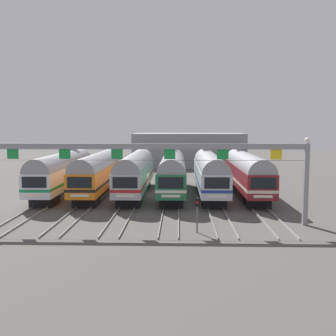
{
  "coord_description": "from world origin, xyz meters",
  "views": [
    {
      "loc": [
        2.84,
        -45.49,
        7.95
      ],
      "look_at": [
        1.48,
        3.9,
        2.67
      ],
      "focal_mm": 43.41,
      "sensor_mm": 36.0,
      "label": 1
    }
  ],
  "objects_px": {
    "commuter_train_silver": "(210,172)",
    "catenary_gantry": "(143,158)",
    "commuter_train_orange": "(99,171)",
    "commuter_train_stainless": "(136,171)",
    "commuter_train_white": "(62,171)",
    "commuter_train_maroon": "(247,172)",
    "yard_signal_mast": "(197,208)",
    "commuter_train_green": "(172,172)"
  },
  "relations": [
    {
      "from": "commuter_train_white",
      "to": "commuter_train_orange",
      "type": "xyz_separation_m",
      "value": [
        4.18,
        -0.0,
        -0.0
      ]
    },
    {
      "from": "commuter_train_silver",
      "to": "commuter_train_maroon",
      "type": "bearing_deg",
      "value": 0.0
    },
    {
      "from": "commuter_train_silver",
      "to": "yard_signal_mast",
      "type": "bearing_deg",
      "value": -97.42
    },
    {
      "from": "commuter_train_stainless",
      "to": "commuter_train_silver",
      "type": "xyz_separation_m",
      "value": [
        8.37,
        0.0,
        0.0
      ]
    },
    {
      "from": "commuter_train_orange",
      "to": "commuter_train_stainless",
      "type": "bearing_deg",
      "value": 0.0
    },
    {
      "from": "commuter_train_green",
      "to": "commuter_train_silver",
      "type": "distance_m",
      "value": 4.18
    },
    {
      "from": "commuter_train_white",
      "to": "commuter_train_stainless",
      "type": "bearing_deg",
      "value": -0.03
    },
    {
      "from": "commuter_train_maroon",
      "to": "yard_signal_mast",
      "type": "xyz_separation_m",
      "value": [
        -6.27,
        -16.07,
        -0.85
      ]
    },
    {
      "from": "commuter_train_white",
      "to": "commuter_train_silver",
      "type": "bearing_deg",
      "value": 0.0
    },
    {
      "from": "commuter_train_stainless",
      "to": "catenary_gantry",
      "type": "distance_m",
      "value": 13.92
    },
    {
      "from": "catenary_gantry",
      "to": "yard_signal_mast",
      "type": "xyz_separation_m",
      "value": [
        4.18,
        -2.57,
        -3.52
      ]
    },
    {
      "from": "commuter_train_stainless",
      "to": "commuter_train_maroon",
      "type": "distance_m",
      "value": 12.55
    },
    {
      "from": "commuter_train_silver",
      "to": "commuter_train_maroon",
      "type": "xyz_separation_m",
      "value": [
        4.18,
        0.0,
        0.0
      ]
    },
    {
      "from": "commuter_train_stainless",
      "to": "yard_signal_mast",
      "type": "distance_m",
      "value": 17.27
    },
    {
      "from": "commuter_train_stainless",
      "to": "catenary_gantry",
      "type": "xyz_separation_m",
      "value": [
        2.09,
        -13.49,
        2.67
      ]
    },
    {
      "from": "commuter_train_orange",
      "to": "commuter_train_white",
      "type": "bearing_deg",
      "value": 179.94
    },
    {
      "from": "commuter_train_orange",
      "to": "yard_signal_mast",
      "type": "relative_size",
      "value": 6.89
    },
    {
      "from": "commuter_train_stainless",
      "to": "catenary_gantry",
      "type": "bearing_deg",
      "value": -81.19
    },
    {
      "from": "commuter_train_maroon",
      "to": "yard_signal_mast",
      "type": "relative_size",
      "value": 6.89
    },
    {
      "from": "commuter_train_maroon",
      "to": "yard_signal_mast",
      "type": "bearing_deg",
      "value": -111.33
    },
    {
      "from": "commuter_train_maroon",
      "to": "yard_signal_mast",
      "type": "height_order",
      "value": "commuter_train_maroon"
    },
    {
      "from": "commuter_train_silver",
      "to": "commuter_train_maroon",
      "type": "relative_size",
      "value": 1.0
    },
    {
      "from": "commuter_train_orange",
      "to": "commuter_train_stainless",
      "type": "relative_size",
      "value": 1.0
    },
    {
      "from": "commuter_train_orange",
      "to": "commuter_train_stainless",
      "type": "xyz_separation_m",
      "value": [
        4.18,
        0.0,
        0.0
      ]
    },
    {
      "from": "commuter_train_stainless",
      "to": "commuter_train_silver",
      "type": "height_order",
      "value": "commuter_train_silver"
    },
    {
      "from": "commuter_train_silver",
      "to": "catenary_gantry",
      "type": "bearing_deg",
      "value": -114.93
    },
    {
      "from": "commuter_train_orange",
      "to": "catenary_gantry",
      "type": "height_order",
      "value": "catenary_gantry"
    },
    {
      "from": "commuter_train_silver",
      "to": "catenary_gantry",
      "type": "relative_size",
      "value": 0.69
    },
    {
      "from": "commuter_train_stainless",
      "to": "commuter_train_maroon",
      "type": "bearing_deg",
      "value": 0.02
    },
    {
      "from": "catenary_gantry",
      "to": "commuter_train_stainless",
      "type": "bearing_deg",
      "value": 98.81
    },
    {
      "from": "commuter_train_silver",
      "to": "catenary_gantry",
      "type": "xyz_separation_m",
      "value": [
        -6.27,
        -13.5,
        2.67
      ]
    },
    {
      "from": "catenary_gantry",
      "to": "yard_signal_mast",
      "type": "bearing_deg",
      "value": -31.55
    },
    {
      "from": "commuter_train_white",
      "to": "catenary_gantry",
      "type": "distance_m",
      "value": 17.28
    },
    {
      "from": "commuter_train_stainless",
      "to": "commuter_train_green",
      "type": "bearing_deg",
      "value": 0.06
    },
    {
      "from": "commuter_train_green",
      "to": "catenary_gantry",
      "type": "relative_size",
      "value": 0.69
    },
    {
      "from": "commuter_train_orange",
      "to": "commuter_train_silver",
      "type": "bearing_deg",
      "value": 0.02
    },
    {
      "from": "commuter_train_white",
      "to": "commuter_train_green",
      "type": "distance_m",
      "value": 12.55
    },
    {
      "from": "commuter_train_green",
      "to": "catenary_gantry",
      "type": "xyz_separation_m",
      "value": [
        -2.09,
        -13.5,
        2.67
      ]
    },
    {
      "from": "commuter_train_silver",
      "to": "commuter_train_maroon",
      "type": "height_order",
      "value": "same"
    },
    {
      "from": "commuter_train_maroon",
      "to": "commuter_train_stainless",
      "type": "bearing_deg",
      "value": -179.98
    },
    {
      "from": "commuter_train_silver",
      "to": "yard_signal_mast",
      "type": "relative_size",
      "value": 6.89
    },
    {
      "from": "commuter_train_orange",
      "to": "catenary_gantry",
      "type": "distance_m",
      "value": 15.12
    }
  ]
}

